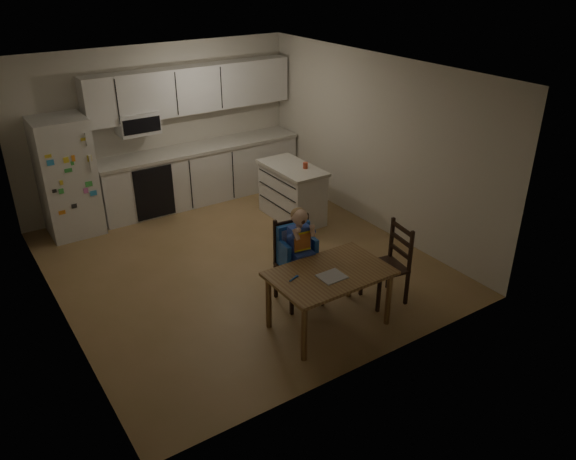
# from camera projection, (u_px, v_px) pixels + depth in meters

# --- Properties ---
(room) EXTENTS (4.52, 5.01, 2.51)m
(room) POSITION_uv_depth(u_px,v_px,m) (217.00, 163.00, 7.26)
(room) COLOR olive
(room) RESTS_ON ground
(refrigerator) EXTENTS (0.72, 0.70, 1.70)m
(refrigerator) POSITION_uv_depth(u_px,v_px,m) (67.00, 177.00, 7.92)
(refrigerator) COLOR silver
(refrigerator) RESTS_ON ground
(kitchen_run) EXTENTS (3.37, 0.62, 2.15)m
(kitchen_run) POSITION_uv_depth(u_px,v_px,m) (196.00, 148.00, 8.99)
(kitchen_run) COLOR silver
(kitchen_run) RESTS_ON ground
(kitchen_island) EXTENTS (0.60, 1.14, 0.84)m
(kitchen_island) POSITION_uv_depth(u_px,v_px,m) (292.00, 192.00, 8.52)
(kitchen_island) COLOR silver
(kitchen_island) RESTS_ON ground
(red_cup) EXTENTS (0.07, 0.07, 0.09)m
(red_cup) POSITION_uv_depth(u_px,v_px,m) (305.00, 165.00, 8.24)
(red_cup) COLOR #C44425
(red_cup) RESTS_ON kitchen_island
(dining_table) EXTENTS (1.26, 0.81, 0.68)m
(dining_table) POSITION_uv_depth(u_px,v_px,m) (330.00, 279.00, 5.95)
(dining_table) COLOR brown
(dining_table) RESTS_ON ground
(napkin) EXTENTS (0.27, 0.23, 0.01)m
(napkin) POSITION_uv_depth(u_px,v_px,m) (332.00, 276.00, 5.82)
(napkin) COLOR #A7A7AC
(napkin) RESTS_ON dining_table
(toddler_spoon) EXTENTS (0.12, 0.06, 0.02)m
(toddler_spoon) POSITION_uv_depth(u_px,v_px,m) (293.00, 279.00, 5.77)
(toddler_spoon) COLOR blue
(toddler_spoon) RESTS_ON dining_table
(chair_booster) EXTENTS (0.49, 0.49, 1.19)m
(chair_booster) POSITION_uv_depth(u_px,v_px,m) (297.00, 245.00, 6.36)
(chair_booster) COLOR black
(chair_booster) RESTS_ON ground
(chair_side) EXTENTS (0.48, 0.48, 0.95)m
(chair_side) POSITION_uv_depth(u_px,v_px,m) (393.00, 258.00, 6.46)
(chair_side) COLOR black
(chair_side) RESTS_ON ground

